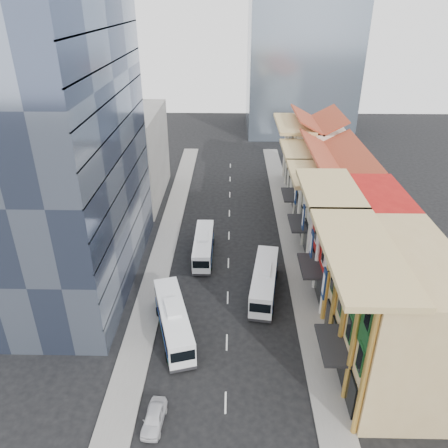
{
  "coord_description": "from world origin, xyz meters",
  "views": [
    {
      "loc": [
        0.37,
        -23.8,
        29.6
      ],
      "look_at": [
        -0.56,
        22.72,
        5.12
      ],
      "focal_mm": 35.0,
      "sensor_mm": 36.0,
      "label": 1
    }
  ],
  "objects_px": {
    "office_tower": "(64,155)",
    "bus_right": "(264,281)",
    "bus_left_near": "(173,320)",
    "bus_left_far": "(204,246)",
    "shophouse_tan": "(395,315)",
    "sedan_left": "(154,418)"
  },
  "relations": [
    {
      "from": "shophouse_tan",
      "to": "bus_left_near",
      "type": "distance_m",
      "value": 20.1
    },
    {
      "from": "bus_right",
      "to": "shophouse_tan",
      "type": "bearing_deg",
      "value": -39.31
    },
    {
      "from": "bus_left_near",
      "to": "sedan_left",
      "type": "xyz_separation_m",
      "value": [
        -0.31,
        -10.19,
        -1.07
      ]
    },
    {
      "from": "shophouse_tan",
      "to": "bus_left_far",
      "type": "height_order",
      "value": "shophouse_tan"
    },
    {
      "from": "office_tower",
      "to": "shophouse_tan",
      "type": "bearing_deg",
      "value": -24.3
    },
    {
      "from": "office_tower",
      "to": "bus_left_far",
      "type": "relative_size",
      "value": 3.12
    },
    {
      "from": "bus_left_near",
      "to": "bus_right",
      "type": "bearing_deg",
      "value": 20.42
    },
    {
      "from": "bus_right",
      "to": "sedan_left",
      "type": "height_order",
      "value": "bus_right"
    },
    {
      "from": "bus_left_near",
      "to": "bus_left_far",
      "type": "height_order",
      "value": "bus_left_near"
    },
    {
      "from": "bus_left_near",
      "to": "bus_left_far",
      "type": "bearing_deg",
      "value": 66.04
    },
    {
      "from": "bus_left_near",
      "to": "office_tower",
      "type": "bearing_deg",
      "value": 124.15
    },
    {
      "from": "bus_right",
      "to": "bus_left_near",
      "type": "bearing_deg",
      "value": -135.34
    },
    {
      "from": "shophouse_tan",
      "to": "office_tower",
      "type": "xyz_separation_m",
      "value": [
        -31.0,
        14.0,
        9.0
      ]
    },
    {
      "from": "shophouse_tan",
      "to": "bus_right",
      "type": "relative_size",
      "value": 1.32
    },
    {
      "from": "bus_right",
      "to": "sedan_left",
      "type": "distance_m",
      "value": 19.5
    },
    {
      "from": "office_tower",
      "to": "bus_right",
      "type": "height_order",
      "value": "office_tower"
    },
    {
      "from": "bus_left_near",
      "to": "sedan_left",
      "type": "height_order",
      "value": "bus_left_near"
    },
    {
      "from": "bus_left_far",
      "to": "bus_right",
      "type": "distance_m",
      "value": 10.49
    },
    {
      "from": "bus_left_near",
      "to": "bus_left_far",
      "type": "xyz_separation_m",
      "value": [
        2.03,
        14.44,
        -0.16
      ]
    },
    {
      "from": "shophouse_tan",
      "to": "sedan_left",
      "type": "distance_m",
      "value": 21.11
    },
    {
      "from": "shophouse_tan",
      "to": "office_tower",
      "type": "bearing_deg",
      "value": 155.7
    },
    {
      "from": "shophouse_tan",
      "to": "sedan_left",
      "type": "relative_size",
      "value": 3.73
    }
  ]
}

